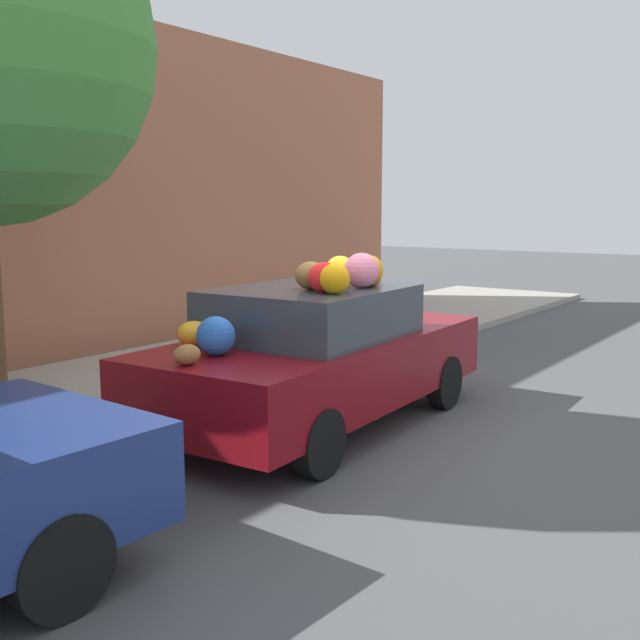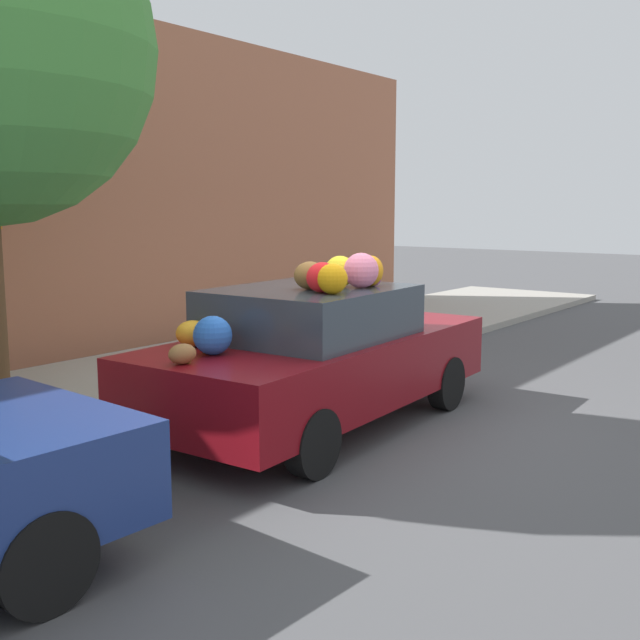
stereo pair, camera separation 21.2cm
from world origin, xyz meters
The scene contains 5 objects.
ground_plane centered at (0.00, 0.00, 0.00)m, with size 60.00×60.00×0.00m, color #4C4C4F.
sidewalk_curb centered at (0.00, 2.70, 0.06)m, with size 24.00×3.20×0.11m.
building_facade centered at (-0.17, 4.91, 2.46)m, with size 18.00×1.20×4.96m.
fire_hydrant centered at (0.35, 1.59, 0.46)m, with size 0.20×0.20×0.70m.
art_car centered at (-0.05, 0.01, 0.74)m, with size 4.11×1.94×1.73m.
Camera 1 is at (-5.86, -4.22, 2.16)m, focal length 42.00 mm.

